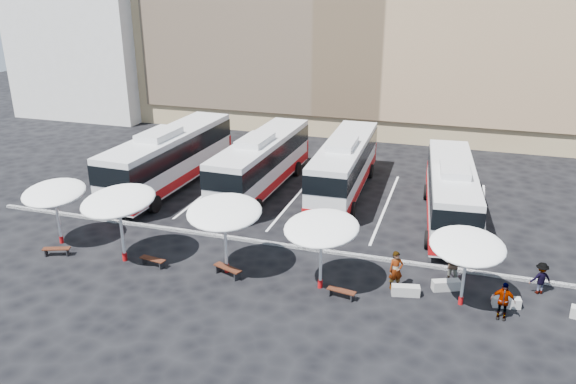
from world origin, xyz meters
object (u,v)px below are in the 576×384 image
(wood_bench_3, at_px, (341,292))
(bus_3, at_px, (451,191))
(bus_1, at_px, (262,161))
(passenger_3, at_px, (540,278))
(wood_bench_0, at_px, (57,250))
(bus_0, at_px, (170,157))
(sunshade_2, at_px, (224,212))
(wood_bench_2, at_px, (228,269))
(passenger_2, at_px, (503,301))
(sunshade_1, at_px, (118,201))
(conc_bench_1, at_px, (446,285))
(conc_bench_0, at_px, (406,291))
(sunshade_0, at_px, (54,193))
(sunshade_4, at_px, (468,246))
(passenger_0, at_px, (396,270))
(bus_2, at_px, (344,165))
(passenger_1, at_px, (453,263))
(wood_bench_1, at_px, (153,260))
(conc_bench_2, at_px, (506,302))
(sunshade_3, at_px, (321,228))

(wood_bench_3, bearing_deg, bus_3, 68.17)
(bus_1, bearing_deg, passenger_3, -26.38)
(bus_3, xyz_separation_m, passenger_3, (4.40, -7.27, -1.17))
(wood_bench_0, height_order, passenger_3, passenger_3)
(bus_0, xyz_separation_m, sunshade_2, (8.59, -10.18, 1.03))
(wood_bench_2, relative_size, passenger_2, 0.93)
(sunshade_1, xyz_separation_m, conc_bench_1, (15.96, 2.02, -3.06))
(conc_bench_0, relative_size, passenger_3, 0.82)
(sunshade_0, relative_size, sunshade_4, 0.96)
(bus_3, relative_size, wood_bench_3, 8.88)
(bus_0, height_order, passenger_2, bus_0)
(wood_bench_2, relative_size, passenger_0, 0.85)
(bus_2, relative_size, sunshade_0, 3.24)
(bus_0, bearing_deg, bus_1, 13.51)
(bus_1, relative_size, wood_bench_3, 9.31)
(bus_0, relative_size, wood_bench_2, 8.48)
(bus_3, bearing_deg, passenger_1, -91.13)
(sunshade_1, height_order, conc_bench_1, sunshade_1)
(sunshade_2, height_order, wood_bench_3, sunshade_2)
(sunshade_1, xyz_separation_m, wood_bench_0, (-3.71, -0.61, -2.97))
(wood_bench_1, height_order, wood_bench_2, wood_bench_2)
(wood_bench_2, distance_m, conc_bench_2, 12.92)
(conc_bench_2, bearing_deg, passenger_3, 49.08)
(bus_3, distance_m, sunshade_1, 18.78)
(bus_2, relative_size, conc_bench_2, 10.45)
(conc_bench_0, xyz_separation_m, passenger_1, (1.95, 2.00, 0.72))
(bus_0, distance_m, wood_bench_3, 18.23)
(sunshade_4, bearing_deg, conc_bench_1, 122.39)
(wood_bench_3, bearing_deg, conc_bench_2, 11.95)
(sunshade_3, xyz_separation_m, sunshade_4, (6.35, 0.50, -0.19))
(conc_bench_0, height_order, passenger_2, passenger_2)
(conc_bench_1, xyz_separation_m, conc_bench_2, (2.63, -0.69, -0.02))
(sunshade_3, relative_size, passenger_3, 2.72)
(sunshade_2, distance_m, passenger_1, 11.18)
(bus_2, height_order, wood_bench_3, bus_2)
(conc_bench_0, height_order, conc_bench_1, conc_bench_1)
(wood_bench_0, bearing_deg, bus_2, 47.97)
(sunshade_1, distance_m, passenger_2, 18.48)
(passenger_2, height_order, passenger_3, passenger_2)
(conc_bench_2, bearing_deg, sunshade_1, -175.92)
(sunshade_1, relative_size, wood_bench_3, 3.49)
(sunshade_2, xyz_separation_m, sunshade_4, (11.15, 0.44, -0.33))
(bus_2, xyz_separation_m, passenger_1, (7.53, -10.14, -1.06))
(bus_3, bearing_deg, passenger_3, -64.02)
(sunshade_4, relative_size, passenger_2, 2.32)
(sunshade_2, height_order, passenger_3, sunshade_2)
(sunshade_1, distance_m, sunshade_4, 16.69)
(wood_bench_0, bearing_deg, sunshade_2, 6.74)
(sunshade_0, bearing_deg, wood_bench_1, -7.76)
(wood_bench_2, xyz_separation_m, conc_bench_0, (8.49, 0.84, -0.13))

